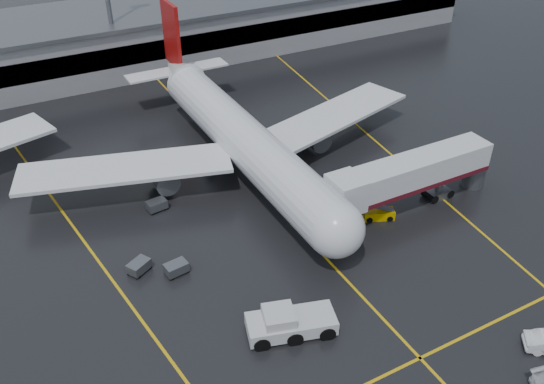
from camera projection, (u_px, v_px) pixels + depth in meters
ground at (280, 209)px, 59.26m from camera, size 220.00×220.00×0.00m
apron_line_centre at (280, 209)px, 59.25m from camera, size 0.25×90.00×0.02m
apron_line_stop at (420, 358)px, 43.19m from camera, size 60.00×0.25×0.02m
apron_line_left at (63, 213)px, 58.69m from camera, size 9.99×69.35×0.02m
apron_line_right at (364, 131)px, 73.63m from camera, size 7.57×69.64×0.02m
terminal at (136, 35)px, 91.84m from camera, size 122.00×19.00×8.60m
main_airliner at (238, 135)px, 63.99m from camera, size 48.80×45.60×14.10m
jet_bridge at (412, 176)px, 57.35m from camera, size 19.90×3.40×6.05m
pushback_tractor at (289, 323)px, 44.81m from camera, size 7.53×4.73×2.51m
belt_loader at (378, 214)px, 57.73m from camera, size 3.40×2.43×1.99m
baggage_cart_a at (176, 268)px, 50.76m from camera, size 2.16×1.56×1.12m
baggage_cart_b at (139, 266)px, 50.95m from camera, size 2.38×2.12×1.12m
baggage_cart_c at (157, 205)px, 58.85m from camera, size 2.15×1.54×1.12m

